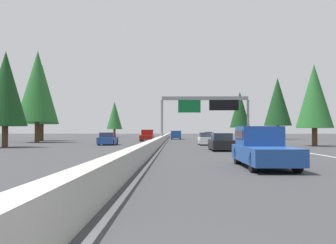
{
  "coord_description": "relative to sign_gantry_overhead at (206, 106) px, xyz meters",
  "views": [
    {
      "loc": [
        -3.1,
        -1.53,
        1.64
      ],
      "look_at": [
        53.9,
        -0.5,
        3.05
      ],
      "focal_mm": 39.19,
      "sensor_mm": 36.0,
      "label": 1
    }
  ],
  "objects": [
    {
      "name": "pickup_far_right",
      "position": [
        -35.54,
        0.51,
        -4.32
      ],
      "size": [
        5.6,
        2.0,
        1.86
      ],
      "color": "#1E4793",
      "rests_on": "ground"
    },
    {
      "name": "conifer_right_near",
      "position": [
        -12.0,
        -10.83,
        0.22
      ],
      "size": [
        3.96,
        3.96,
        9.0
      ],
      "color": "#4C3823",
      "rests_on": "ground"
    },
    {
      "name": "conifer_left_mid",
      "position": [
        8.7,
        26.85,
        2.56
      ],
      "size": [
        5.65,
        5.65,
        12.83
      ],
      "color": "#4C3823",
      "rests_on": "ground"
    },
    {
      "name": "sedan_far_left",
      "position": [
        30.02,
        -3.03,
        -4.55
      ],
      "size": [
        4.4,
        1.8,
        1.47
      ],
      "color": "slate",
      "rests_on": "ground"
    },
    {
      "name": "minivan_distant_b",
      "position": [
        20.46,
        4.22,
        -4.29
      ],
      "size": [
        5.0,
        1.95,
        1.69
      ],
      "color": "#1E4793",
      "rests_on": "ground"
    },
    {
      "name": "sedan_mid_left",
      "position": [
        -9.35,
        0.76,
        -4.55
      ],
      "size": [
        4.4,
        1.8,
        1.47
      ],
      "color": "white",
      "rests_on": "ground"
    },
    {
      "name": "ground_plane",
      "position": [
        10.73,
        6.03,
        -5.24
      ],
      "size": [
        320.0,
        320.0,
        0.0
      ],
      "primitive_type": "plane",
      "color": "#38383A"
    },
    {
      "name": "conifer_right_mid",
      "position": [
        22.47,
        -16.5,
        2.37
      ],
      "size": [
        5.5,
        5.5,
        12.51
      ],
      "color": "#4C3823",
      "rests_on": "ground"
    },
    {
      "name": "shoulder_stripe_median",
      "position": [
        20.73,
        5.78,
        -5.23
      ],
      "size": [
        160.0,
        0.16,
        0.01
      ],
      "primitive_type": "cube",
      "color": "silver",
      "rests_on": "ground"
    },
    {
      "name": "sign_gantry_overhead",
      "position": [
        0.0,
        0.0,
        0.0
      ],
      "size": [
        0.5,
        12.68,
        6.58
      ],
      "color": "gray",
      "rests_on": "ground"
    },
    {
      "name": "oncoming_far",
      "position": [
        7.86,
        9.02,
        -4.32
      ],
      "size": [
        5.6,
        2.0,
        1.86
      ],
      "rotation": [
        0.0,
        0.0,
        3.14
      ],
      "color": "maroon",
      "rests_on": "ground"
    },
    {
      "name": "oncoming_near",
      "position": [
        -9.36,
        12.35,
        -4.55
      ],
      "size": [
        4.4,
        1.8,
        1.47
      ],
      "rotation": [
        0.0,
        0.0,
        3.14
      ],
      "color": "#1E4793",
      "rests_on": "ground"
    },
    {
      "name": "conifer_left_near",
      "position": [
        -0.19,
        24.23,
        2.81
      ],
      "size": [
        5.82,
        5.82,
        13.23
      ],
      "color": "#4C3823",
      "rests_on": "ground"
    },
    {
      "name": "shoulder_stripe_right",
      "position": [
        20.73,
        -5.49,
        -5.23
      ],
      "size": [
        160.0,
        0.16,
        0.01
      ],
      "primitive_type": "cube",
      "color": "silver",
      "rests_on": "ground"
    },
    {
      "name": "median_barrier",
      "position": [
        30.73,
        6.33,
        -4.79
      ],
      "size": [
        180.0,
        0.56,
        0.9
      ],
      "primitive_type": "cube",
      "color": "#ADAAA3",
      "rests_on": "ground"
    },
    {
      "name": "sedan_far_center",
      "position": [
        -21.53,
        0.6,
        -4.55
      ],
      "size": [
        4.4,
        1.8,
        1.47
      ],
      "color": "black",
      "rests_on": "ground"
    },
    {
      "name": "conifer_right_far",
      "position": [
        39.02,
        -11.76,
        1.73
      ],
      "size": [
        5.04,
        5.04,
        11.46
      ],
      "color": "#4C3823",
      "rests_on": "ground"
    },
    {
      "name": "conifer_left_foreground",
      "position": [
        -15.89,
        21.55,
        0.67
      ],
      "size": [
        4.28,
        4.28,
        9.73
      ],
      "color": "#4C3823",
      "rests_on": "ground"
    },
    {
      "name": "conifer_left_far",
      "position": [
        48.31,
        21.1,
        0.71
      ],
      "size": [
        4.31,
        4.31,
        9.79
      ],
      "color": "#4C3823",
      "rests_on": "ground"
    }
  ]
}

